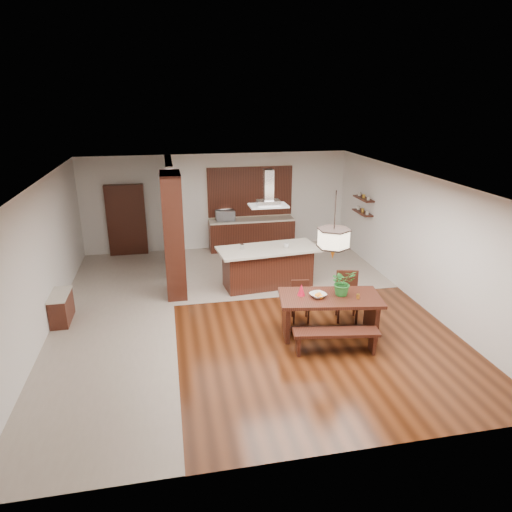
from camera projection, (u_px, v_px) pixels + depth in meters
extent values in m
plane|color=#37180A|center=(243.00, 310.00, 10.14)|extent=(9.00, 9.00, 0.00)
cube|color=white|center=(241.00, 180.00, 9.18)|extent=(8.00, 9.00, 0.04)
cube|color=silver|center=(217.00, 202.00, 13.82)|extent=(8.00, 0.04, 2.90)
cube|color=silver|center=(304.00, 363.00, 5.50)|extent=(8.00, 0.04, 2.90)
cube|color=silver|center=(41.00, 261.00, 8.92)|extent=(0.04, 9.00, 2.90)
cube|color=silver|center=(415.00, 237.00, 10.40)|extent=(0.04, 9.00, 2.90)
cube|color=#AFA092|center=(115.00, 321.00, 9.63)|extent=(2.50, 9.00, 0.01)
cube|color=#AFA092|center=(272.00, 267.00, 12.68)|extent=(5.50, 4.00, 0.01)
cube|color=#3B210E|center=(241.00, 181.00, 9.18)|extent=(8.00, 9.00, 0.02)
cube|color=black|center=(174.00, 236.00, 10.51)|extent=(0.45, 1.00, 2.90)
cube|color=silver|center=(172.00, 214.00, 12.45)|extent=(0.18, 2.40, 2.90)
cube|color=black|center=(61.00, 308.00, 9.52)|extent=(0.37, 0.88, 0.63)
cube|color=black|center=(127.00, 220.00, 13.36)|extent=(1.10, 0.20, 2.10)
cube|color=black|center=(252.00, 235.00, 14.06)|extent=(2.60, 0.60, 0.90)
cube|color=beige|center=(252.00, 220.00, 13.90)|extent=(2.60, 0.62, 0.05)
cube|color=olive|center=(250.00, 191.00, 13.87)|extent=(2.60, 0.08, 1.50)
cube|color=black|center=(362.00, 213.00, 12.79)|extent=(0.26, 0.90, 0.04)
cube|color=black|center=(364.00, 199.00, 12.66)|extent=(0.26, 0.90, 0.04)
cube|color=black|center=(330.00, 298.00, 8.87)|extent=(2.09, 1.29, 0.07)
cube|color=black|center=(286.00, 317.00, 8.98)|extent=(0.21, 0.79, 0.75)
cube|color=black|center=(371.00, 316.00, 9.03)|extent=(0.21, 0.79, 0.75)
imported|color=#26732A|center=(343.00, 282.00, 8.84)|extent=(0.52, 0.47, 0.52)
imported|color=beige|center=(318.00, 295.00, 8.82)|extent=(0.40, 0.40, 0.08)
cone|color=red|center=(301.00, 290.00, 8.87)|extent=(0.19, 0.19, 0.23)
cylinder|color=gold|center=(358.00, 296.00, 8.75)|extent=(0.07, 0.07, 0.09)
cube|color=black|center=(268.00, 268.00, 11.28)|extent=(2.20, 1.02, 0.96)
cube|color=beige|center=(268.00, 249.00, 11.06)|extent=(2.54, 1.31, 0.05)
imported|color=white|center=(286.00, 246.00, 11.07)|extent=(0.14, 0.14, 0.10)
imported|color=silver|center=(225.00, 216.00, 13.67)|extent=(0.57, 0.40, 0.31)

